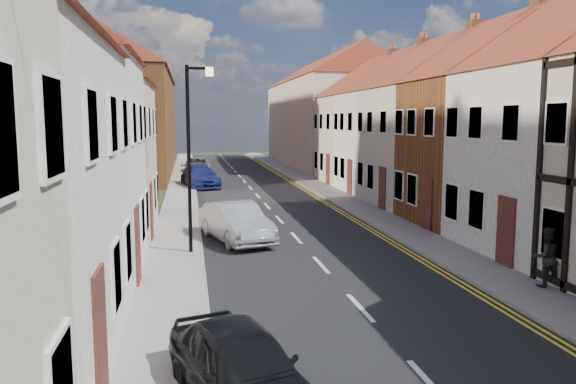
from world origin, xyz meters
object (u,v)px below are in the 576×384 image
object	(u,v)px
car_near	(241,367)
car_mid	(236,222)
car_far	(200,177)
lamppost	(191,147)
pedestrian_right	(546,257)
car_distant	(198,165)

from	to	relation	value
car_near	car_mid	xyz separation A→B (m)	(0.90, 11.94, 0.08)
car_mid	car_far	size ratio (longest dim) A/B	0.90
lamppost	car_far	world-z (taller)	lamppost
lamppost	pedestrian_right	size ratio (longest dim) A/B	3.85
lamppost	car_mid	world-z (taller)	lamppost
car_near	pedestrian_right	xyz separation A→B (m)	(8.28, 4.56, 0.26)
car_mid	car_distant	xyz separation A→B (m)	(-0.93, 28.15, -0.10)
car_near	car_distant	distance (m)	40.09
lamppost	car_near	distance (m)	10.51
lamppost	car_far	size ratio (longest dim) A/B	1.24
car_far	pedestrian_right	world-z (taller)	pedestrian_right
car_near	pedestrian_right	world-z (taller)	pedestrian_right
car_mid	car_distant	world-z (taller)	car_mid
car_near	car_distant	world-z (taller)	car_near
car_mid	pedestrian_right	size ratio (longest dim) A/B	2.81
car_near	car_mid	bearing A→B (deg)	68.95
car_near	car_distant	xyz separation A→B (m)	(-0.02, 40.09, -0.02)
car_mid	car_far	world-z (taller)	car_mid
car_near	car_far	size ratio (longest dim) A/B	0.77
lamppost	pedestrian_right	xyz separation A→B (m)	(8.91, -5.53, -2.64)
car_mid	car_far	bearing A→B (deg)	77.59
car_near	pedestrian_right	size ratio (longest dim) A/B	2.41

